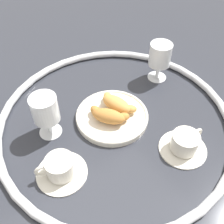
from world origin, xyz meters
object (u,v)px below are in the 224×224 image
juice_glass_left (45,111)px  juice_glass_right (160,57)px  croissant_large (108,115)px  pastry_plate (112,116)px  coffee_cup_far (60,168)px  croissant_small (117,104)px  coffee_cup_near (185,144)px

juice_glass_left → juice_glass_right: size_ratio=1.00×
croissant_large → juice_glass_left: (-0.07, -0.16, 0.05)m
pastry_plate → coffee_cup_far: bearing=-68.7°
coffee_cup_far → juice_glass_left: 0.17m
pastry_plate → croissant_small: (-0.01, 0.03, 0.03)m
coffee_cup_far → juice_glass_left: size_ratio=0.97×
pastry_plate → juice_glass_left: 0.21m
juice_glass_right → coffee_cup_near: bearing=-27.8°
coffee_cup_far → juice_glass_right: 0.50m
croissant_small → coffee_cup_far: croissant_small is taller
croissant_large → coffee_cup_near: bearing=31.4°
juice_glass_left → juice_glass_right: same height
croissant_large → coffee_cup_far: croissant_large is taller
pastry_plate → coffee_cup_near: coffee_cup_near is taller
coffee_cup_near → juice_glass_right: juice_glass_right is taller
coffee_cup_near → juice_glass_right: 0.33m
croissant_large → coffee_cup_near: size_ratio=0.87×
coffee_cup_near → croissant_large: bearing=-148.6°
croissant_large → juice_glass_right: size_ratio=0.85×
croissant_large → juice_glass_right: 0.29m
croissant_small → coffee_cup_near: 0.24m
croissant_large → juice_glass_left: juice_glass_left is taller
croissant_large → croissant_small: bearing=116.0°
pastry_plate → juice_glass_left: juice_glass_left is taller
croissant_small → coffee_cup_near: croissant_small is taller
croissant_small → juice_glass_right: size_ratio=0.93×
croissant_small → coffee_cup_far: 0.27m
croissant_large → coffee_cup_far: 0.21m
croissant_small → coffee_cup_far: (0.10, -0.25, -0.01)m
croissant_large → croissant_small: same height
juice_glass_right → croissant_small: bearing=-74.7°
coffee_cup_far → juice_glass_right: (-0.16, 0.47, 0.07)m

